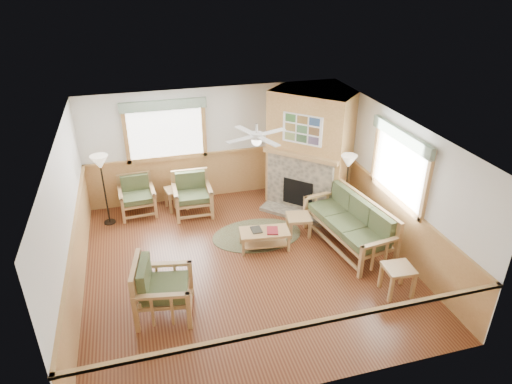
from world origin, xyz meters
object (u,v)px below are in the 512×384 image
object	(u,v)px
sofa	(348,224)
end_table_sofa	(397,280)
armchair_left	(164,288)
coffee_table	(264,239)
armchair_back_right	(192,195)
floor_lamp_left	(105,190)
floor_lamp_right	(346,188)
footstool	(298,225)
end_table_chairs	(176,198)
armchair_back_left	(137,196)

from	to	relation	value
sofa	end_table_sofa	bearing A→B (deg)	-2.64
armchair_left	coffee_table	xyz separation A→B (m)	(2.12, 1.38, -0.30)
coffee_table	armchair_back_right	bearing A→B (deg)	130.60
coffee_table	end_table_sofa	distance (m)	2.69
sofa	floor_lamp_left	distance (m)	5.21
sofa	floor_lamp_right	world-z (taller)	floor_lamp_right
sofa	armchair_left	xyz separation A→B (m)	(-3.78, -1.05, 0.01)
end_table_sofa	armchair_back_right	bearing A→B (deg)	128.68
sofa	armchair_left	world-z (taller)	armchair_left
coffee_table	footstool	distance (m)	0.91
footstool	armchair_back_right	bearing A→B (deg)	144.03
armchair_left	floor_lamp_right	world-z (taller)	floor_lamp_right
sofa	armchair_back_right	bearing A→B (deg)	-135.17
floor_lamp_left	end_table_sofa	bearing A→B (deg)	-38.10
sofa	armchair_back_right	size ratio (longest dim) A/B	2.28
armchair_left	end_table_chairs	xyz separation A→B (m)	(0.59, 3.52, -0.24)
end_table_chairs	sofa	bearing A→B (deg)	-37.66
sofa	floor_lamp_right	distance (m)	1.08
floor_lamp_left	floor_lamp_right	size ratio (longest dim) A/B	1.04
end_table_sofa	sofa	bearing A→B (deg)	95.75
end_table_chairs	footstool	bearing A→B (deg)	-37.28
floor_lamp_right	coffee_table	bearing A→B (deg)	-162.63
armchair_left	floor_lamp_left	bearing A→B (deg)	26.16
footstool	floor_lamp_right	bearing A→B (deg)	14.83
sofa	end_table_chairs	distance (m)	4.04
armchair_back_right	end_table_sofa	xyz separation A→B (m)	(3.01, -3.76, -0.19)
armchair_back_right	end_table_chairs	distance (m)	0.52
armchair_back_left	armchair_back_right	xyz separation A→B (m)	(1.22, -0.33, 0.03)
coffee_table	end_table_chairs	distance (m)	2.62
end_table_chairs	floor_lamp_right	distance (m)	3.91
coffee_table	end_table_sofa	xyz separation A→B (m)	(1.83, -1.96, 0.08)
armchair_left	end_table_chairs	world-z (taller)	armchair_left
armchair_back_left	sofa	bearing A→B (deg)	-34.64
end_table_chairs	floor_lamp_left	xyz separation A→B (m)	(-1.52, -0.27, 0.56)
end_table_sofa	floor_lamp_left	bearing A→B (deg)	141.90
footstool	floor_lamp_left	world-z (taller)	floor_lamp_left
armchair_back_left	footstool	world-z (taller)	armchair_back_left
coffee_table	end_table_sofa	bearing A→B (deg)	-39.79
end_table_sofa	floor_lamp_left	distance (m)	6.22
armchair_back_right	coffee_table	bearing A→B (deg)	-55.70
end_table_chairs	floor_lamp_right	size ratio (longest dim) A/B	0.33
armchair_back_right	end_table_chairs	world-z (taller)	armchair_back_right
armchair_back_right	coffee_table	world-z (taller)	armchair_back_right
end_table_sofa	footstool	size ratio (longest dim) A/B	1.12
coffee_table	floor_lamp_left	size ratio (longest dim) A/B	0.61
armchair_left	end_table_sofa	xyz separation A→B (m)	(3.94, -0.58, -0.23)
coffee_table	sofa	bearing A→B (deg)	-4.01
armchair_back_right	floor_lamp_right	xyz separation A→B (m)	(3.23, -1.16, 0.31)
armchair_left	end_table_sofa	world-z (taller)	armchair_left
sofa	footstool	distance (m)	1.08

